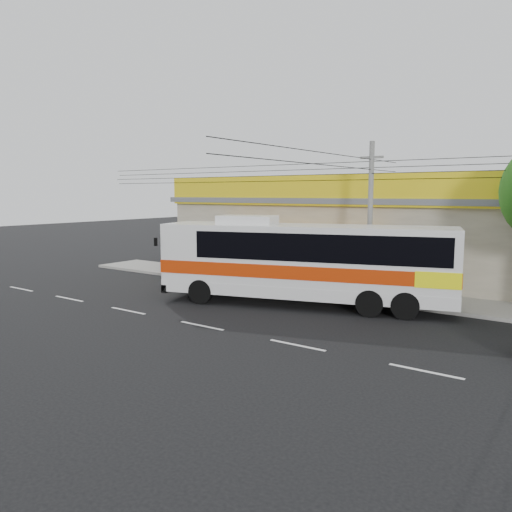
{
  "coord_description": "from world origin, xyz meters",
  "views": [
    {
      "loc": [
        11.76,
        -15.64,
        4.76
      ],
      "look_at": [
        -0.8,
        2.0,
        2.02
      ],
      "focal_mm": 35.0,
      "sensor_mm": 36.0,
      "label": 1
    }
  ],
  "objects_px": {
    "motorbike_red": "(181,259)",
    "utility_pole": "(371,170)",
    "coach_bus": "(309,258)",
    "motorbike_dark": "(178,258)"
  },
  "relations": [
    {
      "from": "coach_bus",
      "to": "utility_pole",
      "type": "relative_size",
      "value": 0.37
    },
    {
      "from": "utility_pole",
      "to": "coach_bus",
      "type": "bearing_deg",
      "value": -118.61
    },
    {
      "from": "coach_bus",
      "to": "motorbike_red",
      "type": "xyz_separation_m",
      "value": [
        -11.38,
        4.08,
        -1.34
      ]
    },
    {
      "from": "motorbike_red",
      "to": "utility_pole",
      "type": "xyz_separation_m",
      "value": [
        12.9,
        -1.3,
        5.1
      ]
    },
    {
      "from": "coach_bus",
      "to": "utility_pole",
      "type": "xyz_separation_m",
      "value": [
        1.52,
        2.78,
        3.76
      ]
    },
    {
      "from": "utility_pole",
      "to": "motorbike_red",
      "type": "bearing_deg",
      "value": 174.25
    },
    {
      "from": "motorbike_red",
      "to": "utility_pole",
      "type": "relative_size",
      "value": 0.06
    },
    {
      "from": "motorbike_red",
      "to": "motorbike_dark",
      "type": "bearing_deg",
      "value": 67.03
    },
    {
      "from": "utility_pole",
      "to": "motorbike_dark",
      "type": "bearing_deg",
      "value": 173.71
    },
    {
      "from": "motorbike_red",
      "to": "motorbike_dark",
      "type": "xyz_separation_m",
      "value": [
        -0.38,
        0.16,
        0.03
      ]
    }
  ]
}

